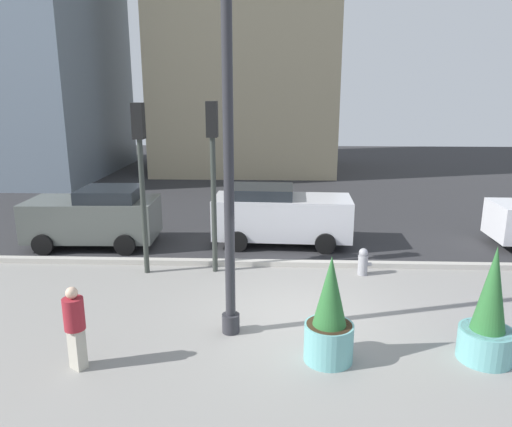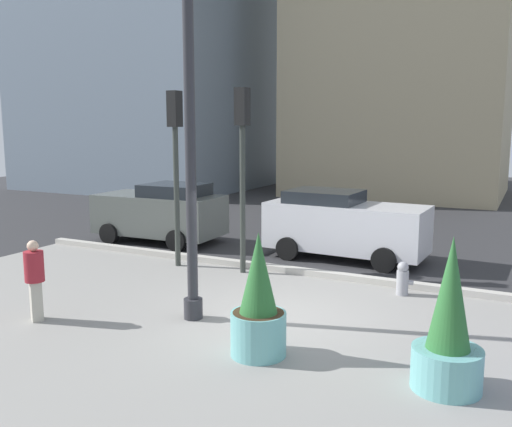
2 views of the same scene
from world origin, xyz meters
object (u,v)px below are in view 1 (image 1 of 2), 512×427
(potted_plant_mid_plaza, at_px, (329,319))
(fire_hydrant, at_px, (363,262))
(lamp_post, at_px, (229,160))
(car_intersection, at_px, (280,215))
(traffic_light_far_side, at_px, (213,159))
(pedestrian_on_sidewalk, at_px, (75,324))
(potted_plant_near_left, at_px, (489,317))
(car_curb_west, at_px, (95,216))
(traffic_light_corner, at_px, (141,162))

(potted_plant_mid_plaza, distance_m, fire_hydrant, 4.52)
(potted_plant_mid_plaza, bearing_deg, lamp_post, 152.63)
(fire_hydrant, bearing_deg, car_intersection, 129.65)
(traffic_light_far_side, relative_size, pedestrian_on_sidewalk, 2.93)
(potted_plant_near_left, bearing_deg, traffic_light_far_side, 142.26)
(potted_plant_mid_plaza, relative_size, car_curb_west, 0.50)
(car_intersection, xyz_separation_m, pedestrian_on_sidewalk, (-3.64, -7.39, -0.10))
(car_curb_west, bearing_deg, car_intersection, 3.78)
(potted_plant_mid_plaza, relative_size, traffic_light_far_side, 0.44)
(traffic_light_corner, height_order, car_intersection, traffic_light_corner)
(potted_plant_near_left, xyz_separation_m, potted_plant_mid_plaza, (-2.87, -0.14, -0.03))
(lamp_post, height_order, pedestrian_on_sidewalk, lamp_post)
(fire_hydrant, relative_size, traffic_light_corner, 0.17)
(traffic_light_far_side, xyz_separation_m, traffic_light_corner, (-1.84, -0.17, -0.04))
(potted_plant_near_left, height_order, potted_plant_mid_plaza, potted_plant_near_left)
(lamp_post, bearing_deg, potted_plant_mid_plaza, -27.37)
(lamp_post, xyz_separation_m, pedestrian_on_sidewalk, (-2.59, -1.42, -2.69))
(car_curb_west, bearing_deg, fire_hydrant, -15.66)
(fire_hydrant, distance_m, traffic_light_far_side, 4.83)
(potted_plant_mid_plaza, bearing_deg, car_intersection, 96.81)
(lamp_post, distance_m, potted_plant_near_left, 5.52)
(lamp_post, xyz_separation_m, potted_plant_mid_plaza, (1.88, -0.97, -2.73))
(potted_plant_mid_plaza, xyz_separation_m, traffic_light_corner, (-4.47, 4.21, 2.23))
(potted_plant_near_left, height_order, car_curb_west, potted_plant_near_left)
(lamp_post, relative_size, fire_hydrant, 9.68)
(fire_hydrant, bearing_deg, pedestrian_on_sidewalk, -140.99)
(traffic_light_far_side, relative_size, car_curb_west, 1.12)
(potted_plant_near_left, relative_size, car_curb_west, 0.54)
(potted_plant_near_left, relative_size, fire_hydrant, 2.93)
(lamp_post, height_order, potted_plant_near_left, lamp_post)
(potted_plant_near_left, relative_size, traffic_light_corner, 0.49)
(fire_hydrant, xyz_separation_m, traffic_light_far_side, (-3.99, 0.10, 2.71))
(fire_hydrant, bearing_deg, potted_plant_near_left, -70.12)
(traffic_light_corner, bearing_deg, lamp_post, -51.40)
(lamp_post, height_order, traffic_light_far_side, lamp_post)
(traffic_light_corner, relative_size, car_intersection, 1.03)
(lamp_post, xyz_separation_m, fire_hydrant, (3.25, 3.31, -3.17))
(potted_plant_mid_plaza, bearing_deg, pedestrian_on_sidewalk, -174.26)
(potted_plant_near_left, distance_m, pedestrian_on_sidewalk, 7.36)
(traffic_light_far_side, xyz_separation_m, car_curb_west, (-4.09, 2.16, -2.14))
(potted_plant_near_left, xyz_separation_m, car_intersection, (-3.70, 6.80, 0.11))
(fire_hydrant, height_order, car_intersection, car_intersection)
(traffic_light_corner, relative_size, car_curb_west, 1.11)
(potted_plant_near_left, relative_size, traffic_light_far_side, 0.48)
(potted_plant_near_left, relative_size, potted_plant_mid_plaza, 1.09)
(potted_plant_mid_plaza, distance_m, car_intersection, 6.99)
(potted_plant_mid_plaza, distance_m, traffic_light_far_side, 5.59)
(potted_plant_mid_plaza, height_order, traffic_light_far_side, traffic_light_far_side)
(lamp_post, bearing_deg, traffic_light_far_side, 102.28)
(fire_hydrant, relative_size, car_intersection, 0.17)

